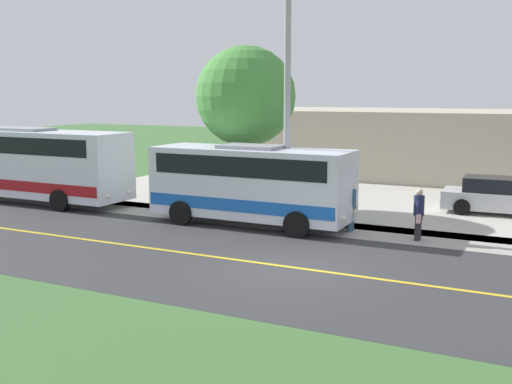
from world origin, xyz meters
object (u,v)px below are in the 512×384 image
at_px(tree_curbside, 246,97).
at_px(transit_bus_rear, 20,161).
at_px(pedestrian_waiting, 351,205).
at_px(commercial_building, 447,143).
at_px(pedestrian_with_bags, 419,213).
at_px(parked_car_near, 499,197).
at_px(shuttle_bus_front, 251,181).
at_px(street_light_pole, 286,89).

bearing_deg(tree_curbside, transit_bus_rear, -73.31).
relative_size(pedestrian_waiting, commercial_building, 0.08).
relative_size(transit_bus_rear, pedestrian_with_bags, 6.39).
bearing_deg(tree_curbside, parked_car_near, 108.68).
height_order(shuttle_bus_front, pedestrian_waiting, shuttle_bus_front).
bearing_deg(tree_curbside, pedestrian_waiting, 65.86).
xyz_separation_m(shuttle_bus_front, pedestrian_with_bags, (-0.29, 5.96, -0.69)).
bearing_deg(street_light_pole, pedestrian_waiting, 93.25).
height_order(pedestrian_waiting, commercial_building, commercial_building).
xyz_separation_m(shuttle_bus_front, transit_bus_rear, (-0.02, -11.45, 0.18)).
xyz_separation_m(parked_car_near, tree_curbside, (3.26, -9.65, 3.92)).
bearing_deg(street_light_pole, transit_bus_rear, -88.13).
xyz_separation_m(pedestrian_waiting, street_light_pole, (0.14, -2.43, 3.96)).
bearing_deg(commercial_building, pedestrian_with_bags, 6.05).
xyz_separation_m(transit_bus_rear, pedestrian_with_bags, (-0.26, 17.41, -0.87)).
xyz_separation_m(pedestrian_with_bags, street_light_pole, (-0.15, -4.79, 3.97)).
relative_size(transit_bus_rear, commercial_building, 0.49).
relative_size(street_light_pole, tree_curbside, 1.34).
xyz_separation_m(shuttle_bus_front, pedestrian_waiting, (-0.57, 3.59, -0.68)).
xyz_separation_m(tree_curbside, commercial_building, (-14.00, 5.90, -2.72)).
xyz_separation_m(pedestrian_with_bags, parked_car_near, (-5.92, 1.98, -0.23)).
distance_m(pedestrian_with_bags, pedestrian_waiting, 2.38).
distance_m(street_light_pole, commercial_building, 17.05).
bearing_deg(shuttle_bus_front, pedestrian_with_bags, 92.76).
relative_size(shuttle_bus_front, commercial_building, 0.33).
bearing_deg(street_light_pole, commercial_building, 169.61).
height_order(pedestrian_with_bags, parked_car_near, pedestrian_with_bags).
relative_size(shuttle_bus_front, parked_car_near, 1.67).
bearing_deg(parked_car_near, shuttle_bus_front, -51.97).
height_order(shuttle_bus_front, street_light_pole, street_light_pole).
relative_size(street_light_pole, parked_car_near, 2.00).
distance_m(pedestrian_with_bags, street_light_pole, 6.23).
height_order(transit_bus_rear, parked_car_near, transit_bus_rear).
relative_size(parked_car_near, tree_curbside, 0.67).
xyz_separation_m(transit_bus_rear, parked_car_near, (-6.18, 19.39, -1.10)).
relative_size(pedestrian_waiting, parked_car_near, 0.38).
distance_m(street_light_pole, tree_curbside, 3.82).
bearing_deg(parked_car_near, commercial_building, -160.75).
distance_m(pedestrian_with_bags, parked_car_near, 6.25).
bearing_deg(pedestrian_with_bags, pedestrian_waiting, -96.89).
height_order(transit_bus_rear, pedestrian_waiting, transit_bus_rear).
bearing_deg(pedestrian_waiting, transit_bus_rear, -87.91).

